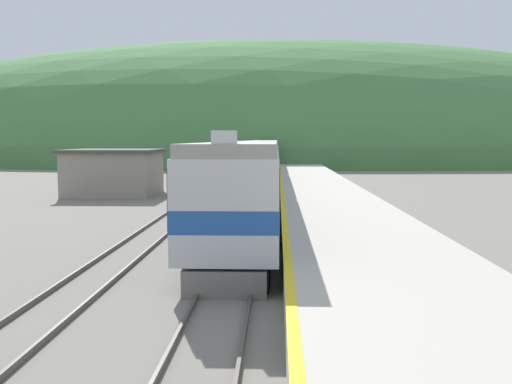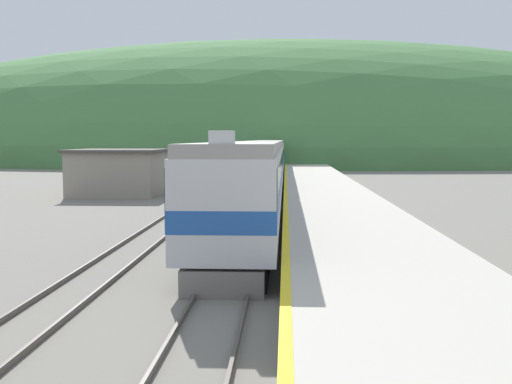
# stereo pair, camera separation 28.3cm
# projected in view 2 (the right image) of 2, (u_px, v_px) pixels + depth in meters

# --- Properties ---
(track_main) EXTENTS (1.52, 180.00, 0.16)m
(track_main) POSITION_uv_depth(u_px,v_px,m) (270.00, 177.00, 67.09)
(track_main) COLOR #4C443D
(track_main) RESTS_ON ground
(track_siding) EXTENTS (1.52, 180.00, 0.16)m
(track_siding) POSITION_uv_depth(u_px,v_px,m) (233.00, 177.00, 67.29)
(track_siding) COLOR #4C443D
(track_siding) RESTS_ON ground
(platform) EXTENTS (5.75, 140.00, 0.92)m
(platform) POSITION_uv_depth(u_px,v_px,m) (321.00, 188.00, 46.94)
(platform) COLOR #BCB5A5
(platform) RESTS_ON ground
(distant_hills) EXTENTS (194.65, 87.59, 47.59)m
(distant_hills) POSITION_uv_depth(u_px,v_px,m) (277.00, 160.00, 124.66)
(distant_hills) COLOR #477A42
(distant_hills) RESTS_ON ground
(station_shed) EXTENTS (6.84, 7.17, 3.53)m
(station_shed) POSITION_uv_depth(u_px,v_px,m) (119.00, 172.00, 46.06)
(station_shed) COLOR gray
(station_shed) RESTS_ON ground
(express_train_lead_car) EXTENTS (3.01, 20.76, 4.53)m
(express_train_lead_car) POSITION_uv_depth(u_px,v_px,m) (246.00, 186.00, 25.91)
(express_train_lead_car) COLOR black
(express_train_lead_car) RESTS_ON ground
(carriage_second) EXTENTS (3.00, 21.62, 4.17)m
(carriage_second) POSITION_uv_depth(u_px,v_px,m) (264.00, 165.00, 48.11)
(carriage_second) COLOR black
(carriage_second) RESTS_ON ground
(carriage_third) EXTENTS (3.00, 21.62, 4.17)m
(carriage_third) POSITION_uv_depth(u_px,v_px,m) (271.00, 156.00, 70.49)
(carriage_third) COLOR black
(carriage_third) RESTS_ON ground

